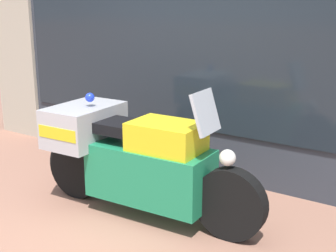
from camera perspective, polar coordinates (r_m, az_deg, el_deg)
ground_plane at (r=4.18m, az=-9.51°, el=-13.21°), size 60.00×60.00×0.00m
window_display at (r=5.39m, az=7.76°, el=-0.79°), size 5.67×0.30×2.13m
paramedic_motorcycle at (r=4.38m, az=-4.35°, el=-3.60°), size 2.33×0.79×1.25m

